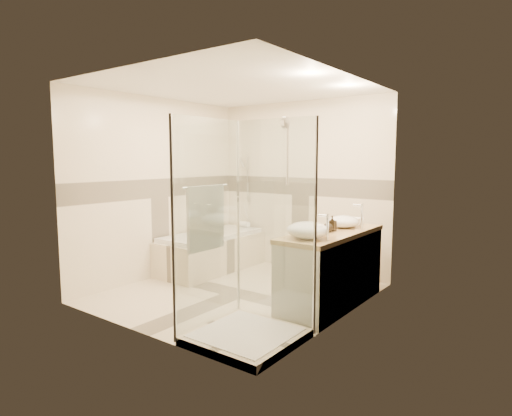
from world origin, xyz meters
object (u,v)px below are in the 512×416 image
Objects in this scene: bathtub at (212,250)px; shower_enclosure at (241,283)px; vanity at (331,268)px; vessel_sink_far at (308,230)px; vessel_sink_near at (344,221)px; amenity_bottle_a at (332,223)px; amenity_bottle_b at (328,226)px.

shower_enclosure is at bearing -41.10° from bathtub.
vanity is at bearing 77.03° from shower_enclosure.
shower_enclosure is at bearing -109.98° from vessel_sink_far.
vessel_sink_near is 0.30m from amenity_bottle_a.
vanity is at bearing -86.64° from vessel_sink_near.
vessel_sink_far reaches higher than bathtub.
amenity_bottle_a is 0.10m from amenity_bottle_b.
amenity_bottle_b is at bearing 90.00° from vessel_sink_far.
amenity_bottle_a is at bearing 78.23° from shower_enclosure.
amenity_bottle_b reaches higher than vanity.
bathtub is 2.24m from amenity_bottle_a.
shower_enclosure is at bearing -99.61° from vessel_sink_near.
shower_enclosure is 5.68× the size of vessel_sink_near.
vessel_sink_far reaches higher than vanity.
bathtub is at bearing 171.68° from amenity_bottle_a.
shower_enclosure is (1.86, -1.62, 0.20)m from bathtub.
bathtub is 0.83× the size of shower_enclosure.
vanity is 1.31m from shower_enclosure.
bathtub is 2.18m from vanity.
vessel_sink_far reaches higher than vessel_sink_near.
amenity_bottle_a is (0.27, 1.31, 0.43)m from shower_enclosure.
vessel_sink_far is 0.46m from amenity_bottle_b.
shower_enclosure is 11.80× the size of amenity_bottle_a.
vessel_sink_far is at bearing 70.02° from shower_enclosure.
vanity is 0.73m from vessel_sink_far.
amenity_bottle_b is (0.00, 0.46, -0.01)m from vessel_sink_far.
bathtub is at bearing 138.90° from shower_enclosure.
vessel_sink_near reaches higher than bathtub.
amenity_bottle_a is 1.20× the size of amenity_bottle_b.
vessel_sink_far reaches higher than amenity_bottle_b.
vessel_sink_far is (2.13, -0.87, 0.63)m from bathtub.
shower_enclosure is (-0.29, -1.27, 0.08)m from vanity.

